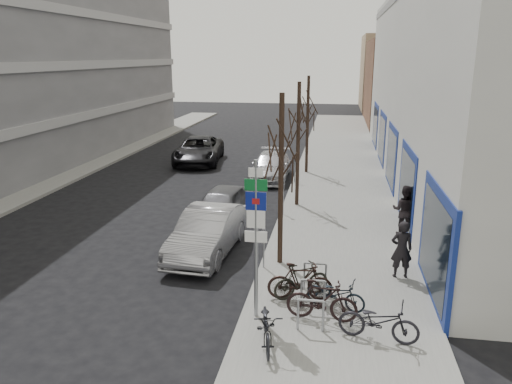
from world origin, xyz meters
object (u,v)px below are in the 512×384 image
(meter_mid, at_px, (283,196))
(pedestrian_far, at_px, (405,210))
(meter_front, at_px, (264,244))
(lane_car, at_px, (199,150))
(bike_near_right, at_px, (322,300))
(parked_car_front, at_px, (208,232))
(bike_mid_curb, at_px, (336,291))
(parked_car_back, at_px, (271,166))
(bike_rack, at_px, (313,291))
(highway_sign_pole, at_px, (256,230))
(bike_far_curb, at_px, (379,318))
(tree_near, at_px, (281,140))
(tree_far, at_px, (308,102))
(bike_mid_inner, at_px, (301,280))
(bike_near_left, at_px, (267,323))
(tree_mid, at_px, (299,115))
(bike_far_inner, at_px, (300,281))
(meter_back, at_px, (295,168))
(pedestrian_near, at_px, (402,249))
(parked_car_mid, at_px, (222,206))

(meter_mid, xyz_separation_m, pedestrian_far, (4.65, -1.72, 0.18))
(meter_front, height_order, lane_car, lane_car)
(bike_near_right, height_order, parked_car_front, parked_car_front)
(bike_mid_curb, bearing_deg, parked_car_back, 31.85)
(bike_rack, bearing_deg, highway_sign_pole, -156.41)
(bike_far_curb, bearing_deg, tree_near, 43.35)
(tree_far, bearing_deg, bike_rack, -85.68)
(pedestrian_far, bearing_deg, tree_far, -49.46)
(highway_sign_pole, relative_size, bike_mid_inner, 2.51)
(meter_mid, distance_m, bike_near_left, 9.77)
(tree_mid, xyz_separation_m, bike_far_inner, (0.83, -8.95, -3.41))
(tree_far, distance_m, meter_back, 4.08)
(meter_back, xyz_separation_m, parked_car_front, (-2.10, -9.83, -0.14))
(bike_far_inner, bearing_deg, bike_near_left, 160.76)
(tree_mid, height_order, bike_mid_curb, tree_mid)
(bike_near_left, distance_m, parked_car_back, 16.51)
(tree_near, bearing_deg, pedestrian_near, -8.03)
(bike_near_right, relative_size, pedestrian_far, 0.95)
(tree_mid, bearing_deg, bike_mid_curb, -79.12)
(bike_near_right, relative_size, bike_mid_inner, 1.08)
(bike_near_left, height_order, bike_far_curb, bike_far_curb)
(highway_sign_pole, distance_m, bike_mid_curb, 2.79)
(meter_mid, bearing_deg, meter_front, -90.00)
(bike_far_curb, bearing_deg, parked_car_front, 57.39)
(tree_mid, bearing_deg, tree_far, 90.00)
(meter_front, bearing_deg, parked_car_mid, 118.40)
(bike_mid_inner, relative_size, pedestrian_near, 0.95)
(bike_rack, bearing_deg, bike_mid_inner, 119.87)
(meter_back, bearing_deg, tree_near, -87.55)
(lane_car, bearing_deg, meter_front, -74.46)
(parked_car_front, distance_m, pedestrian_near, 6.34)
(bike_mid_inner, height_order, lane_car, lane_car)
(bike_near_left, bearing_deg, bike_rack, 51.34)
(tree_mid, distance_m, tree_far, 6.50)
(bike_mid_curb, height_order, parked_car_mid, parked_car_mid)
(highway_sign_pole, relative_size, tree_mid, 0.76)
(highway_sign_pole, xyz_separation_m, meter_front, (-0.25, 3.01, -1.54))
(bike_rack, xyz_separation_m, pedestrian_far, (3.00, 6.18, 0.44))
(meter_mid, bearing_deg, bike_rack, -78.20)
(bike_rack, bearing_deg, bike_far_inner, 129.79)
(bike_near_left, bearing_deg, bike_far_inner, 64.53)
(tree_mid, relative_size, bike_mid_inner, 3.29)
(parked_car_front, distance_m, parked_car_back, 10.98)
(bike_far_curb, xyz_separation_m, parked_car_front, (-5.32, 4.82, 0.06))
(highway_sign_pole, distance_m, parked_car_front, 5.09)
(highway_sign_pole, xyz_separation_m, bike_rack, (1.40, 0.61, -1.80))
(tree_near, distance_m, parked_car_mid, 5.83)
(parked_car_front, relative_size, lane_car, 0.81)
(pedestrian_near, bearing_deg, highway_sign_pole, 31.70)
(meter_mid, xyz_separation_m, parked_car_back, (-1.41, 6.63, -0.21))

